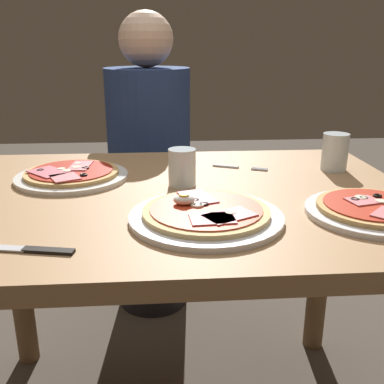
{
  "coord_description": "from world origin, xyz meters",
  "views": [
    {
      "loc": [
        -0.04,
        -1.01,
        1.07
      ],
      "look_at": [
        0.03,
        -0.09,
        0.76
      ],
      "focal_mm": 41.84,
      "sensor_mm": 36.0,
      "label": 1
    }
  ],
  "objects_px": {
    "water_glass_near": "(182,170)",
    "diner_person": "(150,177)",
    "pizza_across_right": "(372,210)",
    "water_glass_far": "(335,154)",
    "pizza_foreground": "(206,214)",
    "knife": "(27,249)",
    "dining_table": "(176,237)",
    "pizza_across_left": "(72,175)",
    "fork": "(235,167)"
  },
  "relations": [
    {
      "from": "water_glass_near",
      "to": "diner_person",
      "type": "xyz_separation_m",
      "value": [
        -0.09,
        0.65,
        -0.21
      ]
    },
    {
      "from": "pizza_across_right",
      "to": "water_glass_far",
      "type": "relative_size",
      "value": 2.66
    },
    {
      "from": "pizza_foreground",
      "to": "knife",
      "type": "xyz_separation_m",
      "value": [
        -0.32,
        -0.12,
        -0.01
      ]
    },
    {
      "from": "dining_table",
      "to": "diner_person",
      "type": "bearing_deg",
      "value": 96.13
    },
    {
      "from": "knife",
      "to": "diner_person",
      "type": "relative_size",
      "value": 0.17
    },
    {
      "from": "water_glass_far",
      "to": "diner_person",
      "type": "distance_m",
      "value": 0.78
    },
    {
      "from": "pizza_across_left",
      "to": "pizza_across_right",
      "type": "distance_m",
      "value": 0.73
    },
    {
      "from": "water_glass_near",
      "to": "fork",
      "type": "xyz_separation_m",
      "value": [
        0.16,
        0.15,
        -0.04
      ]
    },
    {
      "from": "pizza_across_left",
      "to": "fork",
      "type": "relative_size",
      "value": 1.92
    },
    {
      "from": "dining_table",
      "to": "pizza_across_left",
      "type": "xyz_separation_m",
      "value": [
        -0.27,
        0.13,
        0.13
      ]
    },
    {
      "from": "water_glass_far",
      "to": "water_glass_near",
      "type": "bearing_deg",
      "value": -165.64
    },
    {
      "from": "water_glass_far",
      "to": "diner_person",
      "type": "relative_size",
      "value": 0.09
    },
    {
      "from": "pizza_foreground",
      "to": "water_glass_near",
      "type": "height_order",
      "value": "water_glass_near"
    },
    {
      "from": "fork",
      "to": "knife",
      "type": "xyz_separation_m",
      "value": [
        -0.45,
        -0.5,
        0.0
      ]
    },
    {
      "from": "pizza_across_right",
      "to": "water_glass_near",
      "type": "xyz_separation_m",
      "value": [
        -0.38,
        0.23,
        0.03
      ]
    },
    {
      "from": "diner_person",
      "to": "pizza_across_right",
      "type": "bearing_deg",
      "value": 118.32
    },
    {
      "from": "dining_table",
      "to": "pizza_across_right",
      "type": "xyz_separation_m",
      "value": [
        0.4,
        -0.18,
        0.13
      ]
    },
    {
      "from": "pizza_foreground",
      "to": "water_glass_far",
      "type": "bearing_deg",
      "value": 41.11
    },
    {
      "from": "dining_table",
      "to": "pizza_foreground",
      "type": "height_order",
      "value": "pizza_foreground"
    },
    {
      "from": "water_glass_far",
      "to": "diner_person",
      "type": "xyz_separation_m",
      "value": [
        -0.52,
        0.54,
        -0.21
      ]
    },
    {
      "from": "pizza_across_right",
      "to": "knife",
      "type": "height_order",
      "value": "pizza_across_right"
    },
    {
      "from": "fork",
      "to": "dining_table",
      "type": "bearing_deg",
      "value": -130.82
    },
    {
      "from": "water_glass_near",
      "to": "fork",
      "type": "distance_m",
      "value": 0.22
    },
    {
      "from": "pizza_foreground",
      "to": "water_glass_near",
      "type": "xyz_separation_m",
      "value": [
        -0.04,
        0.23,
        0.03
      ]
    },
    {
      "from": "pizza_foreground",
      "to": "pizza_across_left",
      "type": "distance_m",
      "value": 0.44
    },
    {
      "from": "water_glass_near",
      "to": "knife",
      "type": "bearing_deg",
      "value": -128.96
    },
    {
      "from": "pizza_foreground",
      "to": "diner_person",
      "type": "xyz_separation_m",
      "value": [
        -0.13,
        0.88,
        -0.18
      ]
    },
    {
      "from": "pizza_foreground",
      "to": "pizza_across_left",
      "type": "bearing_deg",
      "value": 136.09
    },
    {
      "from": "dining_table",
      "to": "fork",
      "type": "distance_m",
      "value": 0.3
    },
    {
      "from": "dining_table",
      "to": "water_glass_far",
      "type": "xyz_separation_m",
      "value": [
        0.45,
        0.17,
        0.16
      ]
    },
    {
      "from": "fork",
      "to": "diner_person",
      "type": "xyz_separation_m",
      "value": [
        -0.25,
        0.5,
        -0.17
      ]
    },
    {
      "from": "pizza_across_left",
      "to": "pizza_across_right",
      "type": "bearing_deg",
      "value": -24.74
    },
    {
      "from": "water_glass_near",
      "to": "diner_person",
      "type": "relative_size",
      "value": 0.08
    },
    {
      "from": "diner_person",
      "to": "pizza_across_left",
      "type": "bearing_deg",
      "value": 71.73
    },
    {
      "from": "pizza_foreground",
      "to": "diner_person",
      "type": "relative_size",
      "value": 0.26
    },
    {
      "from": "pizza_across_right",
      "to": "pizza_foreground",
      "type": "bearing_deg",
      "value": -179.77
    },
    {
      "from": "dining_table",
      "to": "water_glass_near",
      "type": "bearing_deg",
      "value": 71.12
    },
    {
      "from": "dining_table",
      "to": "pizza_foreground",
      "type": "relative_size",
      "value": 3.69
    },
    {
      "from": "knife",
      "to": "fork",
      "type": "bearing_deg",
      "value": 48.56
    },
    {
      "from": "pizza_foreground",
      "to": "pizza_across_right",
      "type": "distance_m",
      "value": 0.35
    },
    {
      "from": "pizza_across_left",
      "to": "water_glass_far",
      "type": "distance_m",
      "value": 0.72
    },
    {
      "from": "water_glass_near",
      "to": "knife",
      "type": "distance_m",
      "value": 0.46
    },
    {
      "from": "pizza_across_left",
      "to": "fork",
      "type": "xyz_separation_m",
      "value": [
        0.45,
        0.08,
        -0.01
      ]
    },
    {
      "from": "dining_table",
      "to": "pizza_foreground",
      "type": "bearing_deg",
      "value": -73.07
    },
    {
      "from": "water_glass_near",
      "to": "water_glass_far",
      "type": "relative_size",
      "value": 0.9
    },
    {
      "from": "knife",
      "to": "dining_table",
      "type": "bearing_deg",
      "value": 48.13
    },
    {
      "from": "water_glass_near",
      "to": "water_glass_far",
      "type": "distance_m",
      "value": 0.44
    },
    {
      "from": "water_glass_far",
      "to": "diner_person",
      "type": "bearing_deg",
      "value": 134.16
    },
    {
      "from": "pizza_across_left",
      "to": "knife",
      "type": "distance_m",
      "value": 0.43
    },
    {
      "from": "pizza_foreground",
      "to": "pizza_across_right",
      "type": "xyz_separation_m",
      "value": [
        0.35,
        0.0,
        -0.0
      ]
    }
  ]
}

